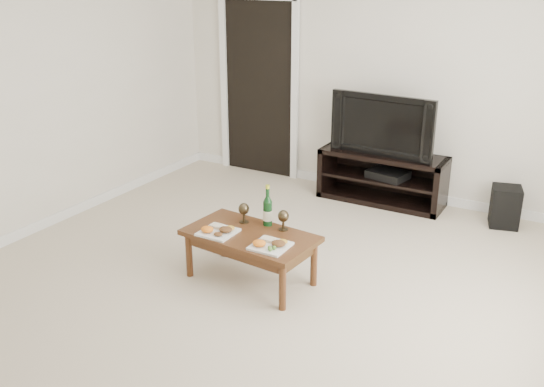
{
  "coord_description": "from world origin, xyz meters",
  "views": [
    {
      "loc": [
        2.14,
        -3.45,
        2.43
      ],
      "look_at": [
        -0.11,
        0.51,
        0.7
      ],
      "focal_mm": 40.0,
      "sensor_mm": 36.0,
      "label": 1
    }
  ],
  "objects_px": {
    "media_console": "(382,178)",
    "subwoofer": "(505,207)",
    "television": "(386,123)",
    "coffee_table": "(250,257)"
  },
  "relations": [
    {
      "from": "television",
      "to": "subwoofer",
      "type": "bearing_deg",
      "value": 1.88
    },
    {
      "from": "coffee_table",
      "to": "television",
      "type": "bearing_deg",
      "value": 82.05
    },
    {
      "from": "subwoofer",
      "to": "coffee_table",
      "type": "relative_size",
      "value": 0.39
    },
    {
      "from": "subwoofer",
      "to": "coffee_table",
      "type": "height_order",
      "value": "coffee_table"
    },
    {
      "from": "media_console",
      "to": "subwoofer",
      "type": "relative_size",
      "value": 3.33
    },
    {
      "from": "coffee_table",
      "to": "subwoofer",
      "type": "bearing_deg",
      "value": 53.9
    },
    {
      "from": "television",
      "to": "subwoofer",
      "type": "relative_size",
      "value": 2.78
    },
    {
      "from": "media_console",
      "to": "subwoofer",
      "type": "xyz_separation_m",
      "value": [
        1.28,
        -0.02,
        -0.07
      ]
    },
    {
      "from": "subwoofer",
      "to": "coffee_table",
      "type": "xyz_separation_m",
      "value": [
        -1.59,
        -2.18,
        0.01
      ]
    },
    {
      "from": "television",
      "to": "subwoofer",
      "type": "height_order",
      "value": "television"
    }
  ]
}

